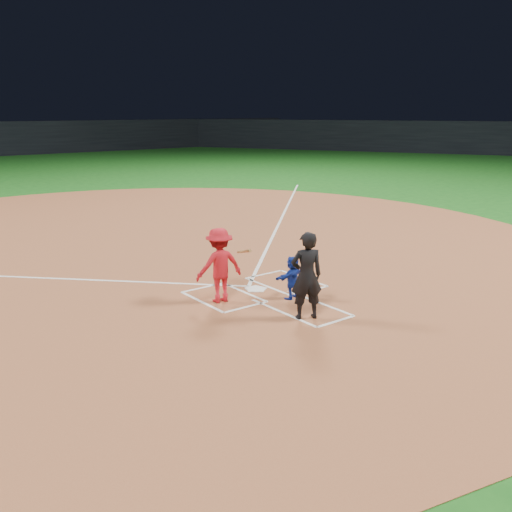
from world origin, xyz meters
TOP-DOWN VIEW (x-y plane):
  - ground at (0.00, 0.00)m, footprint 120.00×120.00m
  - home_plate_dirt at (0.00, 6.00)m, footprint 28.00×28.00m
  - stadium_wall_right at (42.00, 24.00)m, footprint 31.04×52.56m
  - home_plate at (0.00, 0.00)m, footprint 0.60×0.60m
  - catcher at (0.27, -1.06)m, footprint 1.00×0.49m
  - umpire at (-0.37, -2.24)m, footprint 0.82×0.70m
  - chalk_markings at (0.00, 5.29)m, footprint 28.35×17.32m
  - batter_at_plate at (-1.21, -0.20)m, footprint 1.35×0.96m

SIDE VIEW (x-z plane):
  - ground at x=0.00m, z-range 0.00..0.00m
  - home_plate_dirt at x=0.00m, z-range 0.00..0.01m
  - chalk_markings at x=0.00m, z-range 0.01..0.02m
  - home_plate at x=0.00m, z-range 0.01..0.03m
  - catcher at x=0.27m, z-range 0.01..1.04m
  - batter_at_plate at x=-1.21m, z-range 0.01..1.75m
  - umpire at x=-0.37m, z-range 0.01..1.91m
  - stadium_wall_right at x=42.00m, z-range 0.00..3.20m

